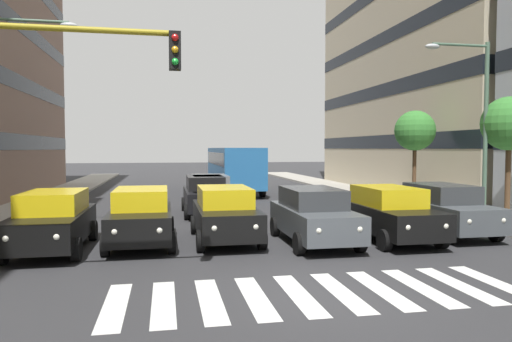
# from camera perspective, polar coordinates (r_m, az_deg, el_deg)

# --- Properties ---
(ground_plane) EXTENTS (180.00, 180.00, 0.00)m
(ground_plane) POSITION_cam_1_polar(r_m,az_deg,el_deg) (10.02, 7.77, -14.50)
(ground_plane) COLOR #2D2D30
(crosswalk_markings) EXTENTS (8.55, 2.80, 0.01)m
(crosswalk_markings) POSITION_cam_1_polar(r_m,az_deg,el_deg) (10.02, 7.77, -14.48)
(crosswalk_markings) COLOR silver
(crosswalk_markings) RESTS_ON ground_plane
(car_0) EXTENTS (2.02, 4.44, 1.72)m
(car_0) POSITION_cam_1_polar(r_m,az_deg,el_deg) (17.46, 21.79, -4.28)
(car_0) COLOR #474C51
(car_0) RESTS_ON ground_plane
(car_1) EXTENTS (2.02, 4.44, 1.72)m
(car_1) POSITION_cam_1_polar(r_m,az_deg,el_deg) (15.79, 15.90, -4.92)
(car_1) COLOR black
(car_1) RESTS_ON ground_plane
(car_2) EXTENTS (2.02, 4.44, 1.72)m
(car_2) POSITION_cam_1_polar(r_m,az_deg,el_deg) (14.81, 7.00, -5.34)
(car_2) COLOR #474C51
(car_2) RESTS_ON ground_plane
(car_3) EXTENTS (2.02, 4.44, 1.72)m
(car_3) POSITION_cam_1_polar(r_m,az_deg,el_deg) (15.10, -3.79, -5.17)
(car_3) COLOR black
(car_3) RESTS_ON ground_plane
(car_4) EXTENTS (2.02, 4.44, 1.72)m
(car_4) POSITION_cam_1_polar(r_m,az_deg,el_deg) (14.95, -13.77, -5.32)
(car_4) COLOR black
(car_4) RESTS_ON ground_plane
(car_5) EXTENTS (2.02, 4.44, 1.72)m
(car_5) POSITION_cam_1_polar(r_m,az_deg,el_deg) (14.83, -23.47, -5.54)
(car_5) COLOR black
(car_5) RESTS_ON ground_plane
(car_row2_0) EXTENTS (2.02, 4.44, 1.72)m
(car_row2_0) POSITION_cam_1_polar(r_m,az_deg,el_deg) (21.21, -6.18, -2.88)
(car_row2_0) COLOR black
(car_row2_0) RESTS_ON ground_plane
(car_row2_1) EXTENTS (2.02, 4.44, 1.72)m
(car_row2_1) POSITION_cam_1_polar(r_m,az_deg,el_deg) (21.94, -5.60, -2.69)
(car_row2_1) COLOR #B2B7BC
(car_row2_1) RESTS_ON ground_plane
(bus_behind_traffic) EXTENTS (2.78, 10.50, 3.00)m
(bus_behind_traffic) POSITION_cam_1_polar(r_m,az_deg,el_deg) (31.82, -2.77, 0.77)
(bus_behind_traffic) COLOR #286BAD
(bus_behind_traffic) RESTS_ON ground_plane
(street_lamp_left) EXTENTS (2.63, 0.28, 6.79)m
(street_lamp_left) POSITION_cam_1_polar(r_m,az_deg,el_deg) (19.53, 25.18, 6.42)
(street_lamp_left) COLOR #4C6B56
(street_lamp_left) RESTS_ON sidewalk_left
(street_lamp_right) EXTENTS (2.91, 0.28, 7.22)m
(street_lamp_right) POSITION_cam_1_polar(r_m,az_deg,el_deg) (17.79, -28.31, 7.57)
(street_lamp_right) COLOR #4C6B56
(street_lamp_right) RESTS_ON sidewalk_right
(street_tree_1) EXTENTS (2.05, 2.05, 4.79)m
(street_tree_1) POSITION_cam_1_polar(r_m,az_deg,el_deg) (20.26, 28.42, 5.02)
(street_tree_1) COLOR #513823
(street_tree_1) RESTS_ON sidewalk_left
(street_tree_2) EXTENTS (2.05, 2.05, 4.75)m
(street_tree_2) POSITION_cam_1_polar(r_m,az_deg,el_deg) (25.37, 18.76, 4.61)
(street_tree_2) COLOR #513823
(street_tree_2) RESTS_ON sidewalk_left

